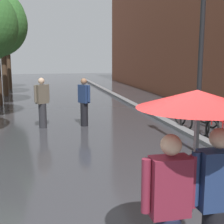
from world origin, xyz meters
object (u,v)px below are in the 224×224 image
at_px(parked_bicycle_6, 192,114).
at_px(couple_under_umbrella, 195,156).
at_px(street_tree_4, 1,22).
at_px(street_lamp_post, 201,51).
at_px(street_tree_5, 7,32).
at_px(parked_bicycle_5, 199,118).
at_px(pedestrian_walking_far, 42,101).
at_px(parked_bicycle_4, 217,123).
at_px(pedestrian_walking_midground, 84,102).

distance_m(parked_bicycle_6, couple_under_umbrella, 8.18).
relative_size(street_tree_4, street_lamp_post, 1.41).
distance_m(street_tree_5, parked_bicycle_5, 16.76).
relative_size(parked_bicycle_6, pedestrian_walking_far, 0.69).
relative_size(street_tree_4, parked_bicycle_4, 5.39).
distance_m(street_tree_5, pedestrian_walking_far, 13.79).
relative_size(street_tree_4, parked_bicycle_6, 5.25).
distance_m(street_lamp_post, pedestrian_walking_far, 5.48).
height_order(parked_bicycle_6, couple_under_umbrella, couple_under_umbrella).
distance_m(street_tree_4, couple_under_umbrella, 17.73).
relative_size(parked_bicycle_5, street_lamp_post, 0.27).
height_order(parked_bicycle_6, street_lamp_post, street_lamp_post).
bearing_deg(street_tree_4, parked_bicycle_4, -57.88).
distance_m(street_lamp_post, pedestrian_walking_midground, 4.61).
bearing_deg(couple_under_umbrella, pedestrian_walking_far, 100.27).
xyz_separation_m(parked_bicycle_4, parked_bicycle_6, (0.00, 1.60, 0.00)).
xyz_separation_m(parked_bicycle_6, street_lamp_post, (-1.41, -2.95, 2.15)).
bearing_deg(parked_bicycle_4, parked_bicycle_5, 99.77).
distance_m(parked_bicycle_6, pedestrian_walking_far, 5.25).
height_order(street_tree_4, street_tree_5, street_tree_4).
distance_m(parked_bicycle_4, street_lamp_post, 2.90).
relative_size(parked_bicycle_5, couple_under_umbrella, 0.56).
relative_size(street_tree_5, parked_bicycle_6, 4.66).
bearing_deg(street_tree_4, parked_bicycle_5, -56.44).
xyz_separation_m(street_tree_5, parked_bicycle_5, (7.17, -14.70, -3.66)).
bearing_deg(pedestrian_walking_far, couple_under_umbrella, -79.73).
relative_size(street_tree_4, pedestrian_walking_far, 3.61).
bearing_deg(street_tree_5, parked_bicycle_4, -64.78).
height_order(parked_bicycle_4, street_lamp_post, street_lamp_post).
height_order(street_tree_5, couple_under_umbrella, street_tree_5).
bearing_deg(pedestrian_walking_far, street_lamp_post, -43.87).
xyz_separation_m(pedestrian_walking_midground, pedestrian_walking_far, (-1.42, 0.04, 0.05)).
bearing_deg(couple_under_umbrella, parked_bicycle_5, 60.76).
xyz_separation_m(parked_bicycle_4, couple_under_umbrella, (-3.75, -5.60, 1.05)).
bearing_deg(parked_bicycle_6, pedestrian_walking_far, 172.55).
bearing_deg(couple_under_umbrella, pedestrian_walking_midground, 90.08).
height_order(street_lamp_post, pedestrian_walking_midground, street_lamp_post).
bearing_deg(pedestrian_walking_midground, parked_bicycle_4, -30.78).
height_order(street_tree_4, pedestrian_walking_midground, street_tree_4).
relative_size(street_tree_5, pedestrian_walking_far, 3.20).
distance_m(street_tree_4, pedestrian_walking_midground, 10.52).
bearing_deg(parked_bicycle_5, parked_bicycle_6, 79.04).
bearing_deg(street_tree_5, couple_under_umbrella, -80.42).
relative_size(parked_bicycle_5, pedestrian_walking_far, 0.69).
distance_m(couple_under_umbrella, street_lamp_post, 4.98).
relative_size(street_tree_4, street_tree_5, 1.13).
relative_size(street_lamp_post, pedestrian_walking_midground, 2.61).
height_order(couple_under_umbrella, pedestrian_walking_far, couple_under_umbrella).
distance_m(parked_bicycle_4, parked_bicycle_5, 0.85).
bearing_deg(parked_bicycle_5, parked_bicycle_4, -80.23).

